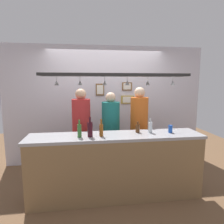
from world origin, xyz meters
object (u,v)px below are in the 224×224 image
Objects in this scene: drink_can at (170,129)px; picture_frame_lower_pair at (128,100)px; bottle_beer_amber_tall at (101,130)px; person_left_red_shirt at (81,125)px; bottle_soda_clear at (150,127)px; picture_frame_crest at (100,90)px; bottle_beer_green_import at (79,130)px; person_middle_teal_shirt at (111,126)px; picture_frame_upper_small at (127,86)px; bottle_beer_brown_stubby at (138,128)px; person_right_orange_shirt at (139,122)px; bottle_wine_dark_red at (90,129)px.

picture_frame_lower_pair is (-0.40, 1.39, 0.35)m from drink_can.
person_left_red_shirt is at bearing 111.61° from bottle_beer_amber_tall.
bottle_soda_clear is 0.33m from drink_can.
person_left_red_shirt is 6.53× the size of picture_frame_crest.
bottle_soda_clear is 0.77× the size of picture_frame_lower_pair.
bottle_beer_green_import is 1.00× the size of bottle_beer_amber_tall.
person_left_red_shirt reaches higher than person_middle_teal_shirt.
person_middle_teal_shirt is at bearing -124.08° from picture_frame_upper_small.
picture_frame_upper_small is (0.46, 0.67, 0.74)m from person_middle_teal_shirt.
bottle_beer_brown_stubby is 1.46m from picture_frame_upper_small.
picture_frame_crest is (-0.71, 0.67, 0.61)m from person_right_orange_shirt.
bottle_wine_dark_red reaches higher than bottle_beer_amber_tall.
bottle_wine_dark_red is 1.80m from picture_frame_upper_small.
bottle_soda_clear is at bearing 172.48° from drink_can.
person_middle_teal_shirt is 7.40× the size of picture_frame_upper_small.
bottle_beer_green_import is at bearing -177.08° from drink_can.
picture_frame_upper_small reaches higher than person_middle_teal_shirt.
drink_can is at bearing 2.92° from bottle_beer_green_import.
bottle_wine_dark_red is 1.58m from picture_frame_crest.
bottle_wine_dark_red is at bearing -140.81° from person_right_orange_shirt.
person_left_red_shirt is 5.66× the size of bottle_wine_dark_red.
drink_can is 0.41× the size of picture_frame_lower_pair.
bottle_beer_brown_stubby is 0.60× the size of bottle_wine_dark_red.
person_right_orange_shirt is at bearing 44.10° from bottle_beer_amber_tall.
person_middle_teal_shirt is 9.05× the size of bottle_beer_brown_stubby.
picture_frame_lower_pair is (-0.08, 1.35, 0.32)m from bottle_soda_clear.
bottle_beer_amber_tall is 1.65m from picture_frame_lower_pair.
bottle_beer_brown_stubby is (0.60, 0.14, -0.03)m from bottle_beer_amber_tall.
person_middle_teal_shirt is at bearing 140.54° from drink_can.
drink_can is at bearing 3.15° from bottle_wine_dark_red.
picture_frame_crest is at bearing 74.08° from bottle_beer_green_import.
picture_frame_crest reaches higher than person_right_orange_shirt.
picture_frame_lower_pair is at bearing 0.00° from picture_frame_crest.
person_right_orange_shirt is 5.74× the size of picture_frame_lower_pair.
person_right_orange_shirt reaches higher than bottle_wine_dark_red.
drink_can is (0.87, -0.72, 0.09)m from person_middle_teal_shirt.
bottle_beer_green_import is (-0.01, -0.79, 0.09)m from person_left_red_shirt.
bottle_beer_brown_stubby is at bearing -35.08° from person_left_red_shirt.
person_right_orange_shirt is at bearing -81.46° from picture_frame_upper_small.
picture_frame_upper_small reaches higher than bottle_beer_green_import.
bottle_beer_amber_tall is at bearing -68.39° from person_left_red_shirt.
bottle_soda_clear is (0.20, -0.04, 0.02)m from bottle_beer_brown_stubby.
person_right_orange_shirt reaches higher than bottle_beer_amber_tall.
drink_can is at bearing -8.91° from bottle_beer_brown_stubby.
person_left_red_shirt is 1.30m from bottle_soda_clear.
drink_can is 0.55× the size of picture_frame_upper_small.
bottle_soda_clear is 1.62m from picture_frame_crest.
bottle_soda_clear is 1.49m from picture_frame_upper_small.
picture_frame_crest reaches higher than person_left_red_shirt.
picture_frame_upper_small reaches higher than person_left_red_shirt.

